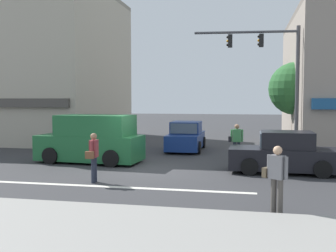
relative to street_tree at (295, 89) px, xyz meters
name	(u,v)px	position (x,y,z in m)	size (l,w,h in m)	color
ground_plane	(142,168)	(-6.81, -7.77, -3.39)	(120.00, 120.00, 0.00)	#333335
lane_marking_stripe	(113,187)	(-6.81, -11.27, -3.38)	(9.00, 0.24, 0.01)	silver
sidewalk_curb	(27,239)	(-6.81, -16.27, -3.31)	(40.00, 5.00, 0.16)	gray
building_left_block	(18,68)	(-18.74, 2.49, 1.67)	(13.64, 10.87, 10.12)	#B7AD99
street_tree	(295,89)	(0.00, 0.00, 0.00)	(2.97, 2.97, 4.89)	#4C3823
utility_pole_near_left	(22,83)	(-15.78, -1.82, 0.38)	(1.40, 0.22, 7.23)	brown
utility_pole_far_right	(318,85)	(1.54, 1.93, 0.28)	(1.40, 0.22, 7.04)	brown
traffic_light_mast	(276,70)	(-1.33, -3.92, 0.79)	(4.88, 0.55, 6.20)	#47474C
van_crossing_rightbound	(92,140)	(-9.38, -6.76, -2.38)	(4.73, 2.31, 2.11)	#1E6033
sedan_crossing_center	(186,137)	(-5.92, -1.76, -2.68)	(1.92, 4.12, 1.58)	navy
sedan_parked_curbside	(284,154)	(-1.22, -7.62, -2.68)	(4.13, 1.93, 1.58)	black
pedestrian_foreground_with_bag	(276,175)	(-1.91, -13.25, -2.44)	(0.60, 0.56, 1.67)	#4C4742
pedestrian_mid_crossing	(236,140)	(-3.11, -4.94, -2.44)	(0.68, 0.29, 1.67)	#232838
pedestrian_far_side	(94,155)	(-7.66, -10.77, -2.44)	(0.29, 0.68, 1.67)	#232838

